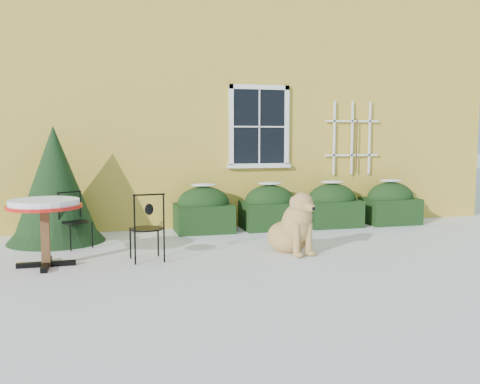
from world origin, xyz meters
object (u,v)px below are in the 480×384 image
object	(u,v)px
evergreen_shrub	(55,195)
patio_chair_near	(147,227)
bistro_table	(44,211)
dog	(294,228)
patio_chair_far	(74,220)

from	to	relation	value
evergreen_shrub	patio_chair_near	xyz separation A→B (m)	(1.38, -1.83, -0.30)
bistro_table	patio_chair_near	bearing A→B (deg)	-0.64
patio_chair_near	evergreen_shrub	bearing A→B (deg)	-58.89
bistro_table	dog	distance (m)	3.61
patio_chair_near	dog	distance (m)	2.21
dog	patio_chair_near	bearing A→B (deg)	162.91
patio_chair_far	evergreen_shrub	bearing A→B (deg)	90.03
evergreen_shrub	bistro_table	distance (m)	1.81
bistro_table	dog	world-z (taller)	dog
patio_chair_near	dog	bearing A→B (deg)	172.91
patio_chair_far	patio_chair_near	bearing A→B (deg)	-79.02
bistro_table	dog	bearing A→B (deg)	-0.97
evergreen_shrub	patio_chair_near	size ratio (longest dim) A/B	1.99
evergreen_shrub	patio_chair_near	world-z (taller)	evergreen_shrub
patio_chair_near	patio_chair_far	xyz separation A→B (m)	(-1.05, 1.25, -0.04)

